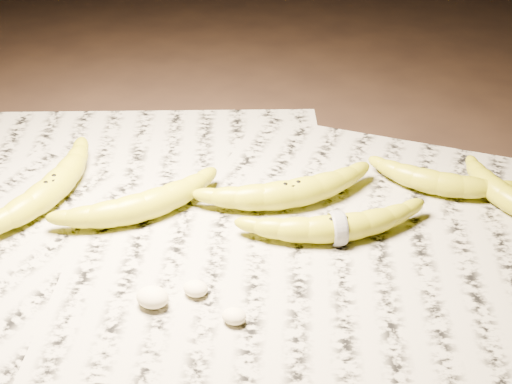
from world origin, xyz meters
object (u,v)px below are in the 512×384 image
(banana_center, at_px, (291,191))
(banana_upper_b, at_px, (504,193))
(banana_left_b, at_px, (144,204))
(banana_upper_a, at_px, (439,181))
(banana_left_a, at_px, (50,188))
(banana_taped, at_px, (337,226))

(banana_center, bearing_deg, banana_upper_b, -16.76)
(banana_left_b, height_order, banana_upper_a, banana_left_b)
(banana_left_a, bearing_deg, banana_taped, -79.74)
(banana_taped, relative_size, banana_upper_a, 1.23)
(banana_center, bearing_deg, banana_left_b, 171.86)
(banana_taped, distance_m, banana_upper_b, 0.24)
(banana_left_a, relative_size, banana_left_b, 1.13)
(banana_center, relative_size, banana_upper_a, 1.23)
(banana_taped, bearing_deg, banana_upper_a, 25.10)
(banana_taped, bearing_deg, banana_upper_b, 7.82)
(banana_left_b, xyz_separation_m, banana_taped, (0.24, 0.03, -0.00))
(banana_left_a, xyz_separation_m, banana_center, (0.30, 0.09, -0.00))
(banana_center, distance_m, banana_upper_b, 0.28)
(banana_center, height_order, banana_upper_a, banana_center)
(banana_center, relative_size, banana_upper_b, 1.31)
(banana_taped, xyz_separation_m, banana_upper_b, (0.19, 0.14, -0.00))
(banana_taped, bearing_deg, banana_left_a, 157.56)
(banana_left_b, bearing_deg, banana_left_a, 135.45)
(banana_upper_a, height_order, banana_upper_b, same)
(banana_left_b, distance_m, banana_upper_b, 0.47)
(banana_upper_b, bearing_deg, banana_taped, -100.67)
(banana_left_b, height_order, banana_upper_b, banana_left_b)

